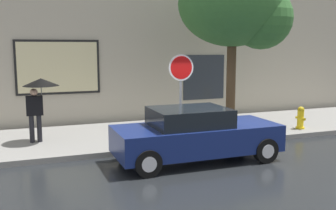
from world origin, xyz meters
TOP-DOWN VIEW (x-y plane):
  - ground_plane at (0.00, 0.00)m, footprint 60.00×60.00m
  - sidewalk at (0.00, 3.00)m, footprint 20.00×4.00m
  - building_facade at (-0.02, 5.50)m, footprint 20.00×0.67m
  - parked_car at (-0.36, -0.09)m, footprint 4.24×1.80m
  - fire_hydrant at (4.38, 1.65)m, footprint 0.30×0.44m
  - pedestrian_with_umbrella at (-4.01, 2.83)m, footprint 1.04×1.04m
  - street_tree at (2.18, 2.22)m, footprint 3.60×3.06m
  - stop_sign at (-0.16, 1.38)m, footprint 0.76×0.10m

SIDE VIEW (x-z plane):
  - ground_plane at x=0.00m, z-range 0.00..0.00m
  - sidewalk at x=0.00m, z-range 0.00..0.15m
  - fire_hydrant at x=4.38m, z-range 0.14..0.91m
  - parked_car at x=-0.36m, z-range -0.01..1.39m
  - pedestrian_with_umbrella at x=-4.01m, z-range 0.72..2.60m
  - stop_sign at x=-0.16m, z-range 0.68..3.24m
  - building_facade at x=-0.02m, z-range -0.02..6.98m
  - street_tree at x=2.18m, z-range 1.43..6.90m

